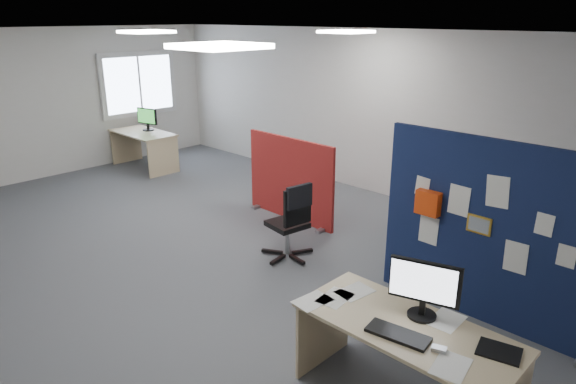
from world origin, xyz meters
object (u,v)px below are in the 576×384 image
Objects in this scene: monitor_main at (424,287)px; office_chair at (292,217)px; monitor_second at (147,118)px; main_desk at (408,343)px; navy_divider at (488,234)px; second_desk at (145,141)px; red_divider at (290,180)px.

office_chair is at bearing 138.19° from monitor_main.
monitor_second reaches higher than office_chair.
monitor_main is 1.07× the size of monitor_second.
monitor_main is (0.02, 0.14, 0.43)m from main_desk.
navy_divider reaches higher than office_chair.
monitor_second is at bearing 113.26° from second_desk.
second_desk is at bearing 163.48° from main_desk.
second_desk is at bearing 178.46° from office_chair.
monitor_main is at bearing -29.57° from monitor_second.
main_desk is 7.67m from monitor_second.
red_divider reaches higher than second_desk.
navy_divider is at bearing 18.20° from office_chair.
monitor_second is (-0.05, 0.13, 0.43)m from second_desk.
red_divider is 3.42× the size of monitor_second.
main_desk is 1.15× the size of second_desk.
red_divider is at bearing 168.95° from navy_divider.
monitor_main is 0.52× the size of office_chair.
monitor_main is at bearing 83.43° from main_desk.
navy_divider is 1.61m from main_desk.
monitor_second reaches higher than second_desk.
office_chair reaches higher than second_desk.
red_divider is (-3.35, 2.05, -0.38)m from monitor_main.
navy_divider is 1.56× the size of second_desk.
monitor_second is at bearing 162.69° from main_desk.
navy_divider reaches higher than monitor_second.
navy_divider reaches higher than second_desk.
red_divider is at bearing -14.55° from monitor_second.
office_chair is at bearing -171.11° from navy_divider.
main_desk is 1.66× the size of office_chair.
main_desk is at bearing -85.76° from navy_divider.
red_divider is at bearing 146.66° from main_desk.
second_desk is 0.45m from monitor_second.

